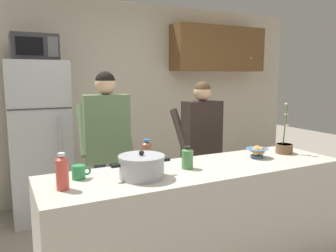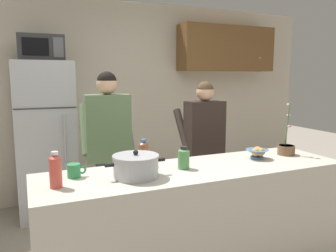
{
  "view_description": "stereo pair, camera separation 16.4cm",
  "coord_description": "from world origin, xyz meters",
  "px_view_note": "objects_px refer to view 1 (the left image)",
  "views": [
    {
      "loc": [
        -1.34,
        -2.12,
        1.61
      ],
      "look_at": [
        0.0,
        0.55,
        1.17
      ],
      "focal_mm": 35.74,
      "sensor_mm": 36.0,
      "label": 1
    },
    {
      "loc": [
        -1.19,
        -2.19,
        1.61
      ],
      "look_at": [
        0.0,
        0.55,
        1.17
      ],
      "focal_mm": 35.74,
      "sensor_mm": 36.0,
      "label": 2
    }
  ],
  "objects_px": {
    "person_near_pot": "(107,138)",
    "bottle_far_corner": "(62,172)",
    "person_by_sink": "(201,138)",
    "bottle_mid_counter": "(146,153)",
    "microwave": "(34,48)",
    "cooking_pot": "(142,166)",
    "potted_orchid": "(284,147)",
    "refrigerator": "(39,141)",
    "coffee_mug": "(79,172)",
    "bread_bowl": "(257,152)",
    "bottle_near_edge": "(187,158)"
  },
  "relations": [
    {
      "from": "coffee_mug",
      "to": "bottle_near_edge",
      "type": "height_order",
      "value": "bottle_near_edge"
    },
    {
      "from": "person_near_pot",
      "to": "coffee_mug",
      "type": "height_order",
      "value": "person_near_pot"
    },
    {
      "from": "bread_bowl",
      "to": "person_near_pot",
      "type": "bearing_deg",
      "value": 140.05
    },
    {
      "from": "refrigerator",
      "to": "person_near_pot",
      "type": "distance_m",
      "value": 1.06
    },
    {
      "from": "person_near_pot",
      "to": "person_by_sink",
      "type": "height_order",
      "value": "person_near_pot"
    },
    {
      "from": "person_near_pot",
      "to": "potted_orchid",
      "type": "xyz_separation_m",
      "value": [
        1.4,
        -0.87,
        -0.05
      ]
    },
    {
      "from": "bottle_mid_counter",
      "to": "microwave",
      "type": "bearing_deg",
      "value": 111.68
    },
    {
      "from": "bottle_near_edge",
      "to": "potted_orchid",
      "type": "relative_size",
      "value": 0.37
    },
    {
      "from": "refrigerator",
      "to": "microwave",
      "type": "distance_m",
      "value": 1.03
    },
    {
      "from": "person_by_sink",
      "to": "microwave",
      "type": "bearing_deg",
      "value": 146.35
    },
    {
      "from": "bread_bowl",
      "to": "bottle_far_corner",
      "type": "relative_size",
      "value": 0.84
    },
    {
      "from": "person_by_sink",
      "to": "cooking_pot",
      "type": "height_order",
      "value": "person_by_sink"
    },
    {
      "from": "bottle_near_edge",
      "to": "microwave",
      "type": "bearing_deg",
      "value": 115.79
    },
    {
      "from": "refrigerator",
      "to": "bottle_mid_counter",
      "type": "xyz_separation_m",
      "value": [
        0.63,
        -1.61,
        0.13
      ]
    },
    {
      "from": "refrigerator",
      "to": "microwave",
      "type": "height_order",
      "value": "microwave"
    },
    {
      "from": "cooking_pot",
      "to": "bottle_mid_counter",
      "type": "height_order",
      "value": "bottle_mid_counter"
    },
    {
      "from": "bottle_far_corner",
      "to": "person_near_pot",
      "type": "bearing_deg",
      "value": 59.99
    },
    {
      "from": "refrigerator",
      "to": "bread_bowl",
      "type": "relative_size",
      "value": 9.13
    },
    {
      "from": "bread_bowl",
      "to": "bottle_mid_counter",
      "type": "relative_size",
      "value": 0.94
    },
    {
      "from": "bread_bowl",
      "to": "bottle_mid_counter",
      "type": "bearing_deg",
      "value": 168.49
    },
    {
      "from": "person_near_pot",
      "to": "bread_bowl",
      "type": "distance_m",
      "value": 1.39
    },
    {
      "from": "person_near_pot",
      "to": "bottle_far_corner",
      "type": "distance_m",
      "value": 1.14
    },
    {
      "from": "person_by_sink",
      "to": "bottle_mid_counter",
      "type": "height_order",
      "value": "person_by_sink"
    },
    {
      "from": "cooking_pot",
      "to": "coffee_mug",
      "type": "relative_size",
      "value": 3.3
    },
    {
      "from": "coffee_mug",
      "to": "bottle_mid_counter",
      "type": "xyz_separation_m",
      "value": [
        0.55,
        0.11,
        0.05
      ]
    },
    {
      "from": "microwave",
      "to": "person_by_sink",
      "type": "xyz_separation_m",
      "value": [
        1.51,
        -1.0,
        -0.96
      ]
    },
    {
      "from": "bottle_near_edge",
      "to": "potted_orchid",
      "type": "distance_m",
      "value": 1.05
    },
    {
      "from": "coffee_mug",
      "to": "potted_orchid",
      "type": "bearing_deg",
      "value": -1.84
    },
    {
      "from": "refrigerator",
      "to": "person_near_pot",
      "type": "xyz_separation_m",
      "value": [
        0.52,
        -0.91,
        0.15
      ]
    },
    {
      "from": "bottle_near_edge",
      "to": "refrigerator",
      "type": "bearing_deg",
      "value": 115.52
    },
    {
      "from": "refrigerator",
      "to": "bread_bowl",
      "type": "xyz_separation_m",
      "value": [
        1.58,
        -1.8,
        0.08
      ]
    },
    {
      "from": "microwave",
      "to": "bottle_far_corner",
      "type": "xyz_separation_m",
      "value": [
        -0.06,
        -1.88,
        -0.89
      ]
    },
    {
      "from": "cooking_pot",
      "to": "bottle_far_corner",
      "type": "xyz_separation_m",
      "value": [
        -0.53,
        -0.01,
        0.03
      ]
    },
    {
      "from": "person_by_sink",
      "to": "bottle_mid_counter",
      "type": "distance_m",
      "value": 1.05
    },
    {
      "from": "cooking_pot",
      "to": "bottle_near_edge",
      "type": "bearing_deg",
      "value": 8.73
    },
    {
      "from": "microwave",
      "to": "bottle_mid_counter",
      "type": "distance_m",
      "value": 1.93
    },
    {
      "from": "coffee_mug",
      "to": "bottle_far_corner",
      "type": "distance_m",
      "value": 0.23
    },
    {
      "from": "person_by_sink",
      "to": "potted_orchid",
      "type": "height_order",
      "value": "person_by_sink"
    },
    {
      "from": "cooking_pot",
      "to": "bottle_mid_counter",
      "type": "distance_m",
      "value": 0.32
    },
    {
      "from": "cooking_pot",
      "to": "bottle_near_edge",
      "type": "relative_size",
      "value": 2.51
    },
    {
      "from": "bread_bowl",
      "to": "bottle_far_corner",
      "type": "bearing_deg",
      "value": -176.62
    },
    {
      "from": "microwave",
      "to": "cooking_pot",
      "type": "height_order",
      "value": "microwave"
    },
    {
      "from": "microwave",
      "to": "potted_orchid",
      "type": "distance_m",
      "value": 2.77
    },
    {
      "from": "bottle_near_edge",
      "to": "bread_bowl",
      "type": "bearing_deg",
      "value": 2.13
    },
    {
      "from": "bottle_near_edge",
      "to": "bottle_far_corner",
      "type": "xyz_separation_m",
      "value": [
        -0.93,
        -0.07,
        0.03
      ]
    },
    {
      "from": "coffee_mug",
      "to": "potted_orchid",
      "type": "height_order",
      "value": "potted_orchid"
    },
    {
      "from": "bread_bowl",
      "to": "potted_orchid",
      "type": "xyz_separation_m",
      "value": [
        0.33,
        0.02,
        0.01
      ]
    },
    {
      "from": "microwave",
      "to": "bread_bowl",
      "type": "xyz_separation_m",
      "value": [
        1.58,
        -1.78,
        -0.95
      ]
    },
    {
      "from": "bottle_near_edge",
      "to": "bottle_mid_counter",
      "type": "distance_m",
      "value": 0.33
    },
    {
      "from": "coffee_mug",
      "to": "person_by_sink",
      "type": "bearing_deg",
      "value": 26.12
    }
  ]
}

